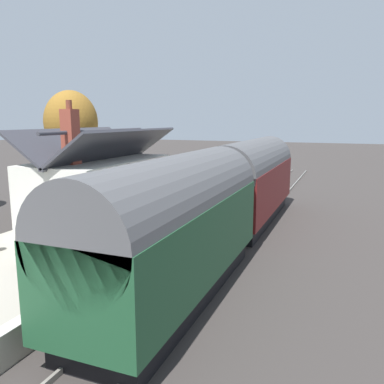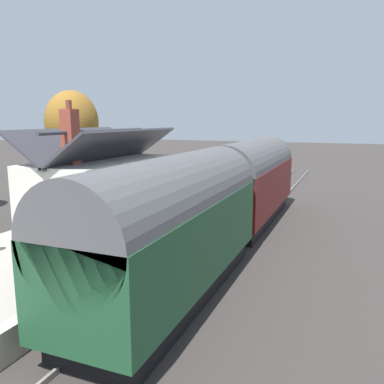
{
  "view_description": "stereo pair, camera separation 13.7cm",
  "coord_description": "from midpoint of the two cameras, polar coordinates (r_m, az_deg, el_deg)",
  "views": [
    {
      "loc": [
        -16.57,
        -5.59,
        5.36
      ],
      "look_at": [
        1.32,
        1.5,
        1.82
      ],
      "focal_mm": 36.95,
      "sensor_mm": 36.0,
      "label": 1
    },
    {
      "loc": [
        -16.52,
        -5.72,
        5.36
      ],
      "look_at": [
        1.32,
        1.5,
        1.82
      ],
      "focal_mm": 36.95,
      "sensor_mm": 36.0,
      "label": 2
    }
  ],
  "objects": [
    {
      "name": "ground_plane",
      "position": [
        18.29,
        3.05,
        -6.63
      ],
      "size": [
        160.0,
        160.0,
        0.0
      ],
      "primitive_type": "plane",
      "color": "#383330"
    },
    {
      "name": "platform",
      "position": [
        19.84,
        -8.3,
        -4.13
      ],
      "size": [
        32.0,
        6.25,
        0.82
      ],
      "primitive_type": "cube",
      "color": "#A39B8C",
      "rests_on": "ground"
    },
    {
      "name": "platform_edge_coping",
      "position": [
        18.46,
        -0.4,
        -3.78
      ],
      "size": [
        32.0,
        0.36,
        0.02
      ],
      "primitive_type": "cube",
      "color": "beige",
      "rests_on": "platform"
    },
    {
      "name": "rail_near",
      "position": [
        17.83,
        8.01,
        -6.94
      ],
      "size": [
        52.0,
        0.08,
        0.14
      ],
      "primitive_type": "cube",
      "color": "gray",
      "rests_on": "ground"
    },
    {
      "name": "rail_far",
      "position": [
        18.21,
        3.59,
        -6.48
      ],
      "size": [
        52.0,
        0.08,
        0.14
      ],
      "primitive_type": "cube",
      "color": "gray",
      "rests_on": "ground"
    },
    {
      "name": "train",
      "position": [
        16.51,
        4.89,
        -0.58
      ],
      "size": [
        19.84,
        2.73,
        4.32
      ],
      "color": "black",
      "rests_on": "ground"
    },
    {
      "name": "station_building",
      "position": [
        18.92,
        -12.8,
        0.88
      ],
      "size": [
        7.67,
        4.04,
        5.31
      ],
      "color": "silver",
      "rests_on": "platform"
    },
    {
      "name": "bench_mid_platform",
      "position": [
        28.39,
        2.95,
        2.19
      ],
      "size": [
        1.42,
        0.49,
        0.88
      ],
      "color": "brown",
      "rests_on": "platform"
    },
    {
      "name": "bench_by_lamp",
      "position": [
        26.32,
        0.7,
        1.54
      ],
      "size": [
        1.42,
        0.49,
        0.88
      ],
      "color": "brown",
      "rests_on": "platform"
    },
    {
      "name": "bench_platform_end",
      "position": [
        13.76,
        -21.2,
        -7.49
      ],
      "size": [
        1.4,
        0.44,
        0.88
      ],
      "color": "brown",
      "rests_on": "platform"
    },
    {
      "name": "planter_corner_building",
      "position": [
        24.25,
        -3.63,
        0.3
      ],
      "size": [
        1.05,
        0.32,
        0.59
      ],
      "color": "teal",
      "rests_on": "platform"
    },
    {
      "name": "planter_edge_near",
      "position": [
        24.55,
        -0.27,
        0.85
      ],
      "size": [
        0.56,
        0.56,
        0.83
      ],
      "color": "#9E5138",
      "rests_on": "platform"
    },
    {
      "name": "planter_by_door",
      "position": [
        21.43,
        0.17,
        -0.71
      ],
      "size": [
        0.48,
        0.48,
        0.81
      ],
      "color": "gray",
      "rests_on": "platform"
    },
    {
      "name": "planter_under_sign",
      "position": [
        30.46,
        0.88,
        2.41
      ],
      "size": [
        0.76,
        0.32,
        0.61
      ],
      "color": "gray",
      "rests_on": "platform"
    },
    {
      "name": "planter_edge_far",
      "position": [
        28.1,
        0.09,
        2.02
      ],
      "size": [
        0.5,
        0.5,
        0.85
      ],
      "color": "gray",
      "rests_on": "platform"
    },
    {
      "name": "station_sign_board",
      "position": [
        24.1,
        4.0,
        2.41
      ],
      "size": [
        0.96,
        0.06,
        1.57
      ],
      "color": "black",
      "rests_on": "platform"
    },
    {
      "name": "tree_mid_background",
      "position": [
        24.2,
        -16.79,
        9.49
      ],
      "size": [
        3.13,
        2.99,
        7.01
      ],
      "color": "#4C3828",
      "rests_on": "ground"
    }
  ]
}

